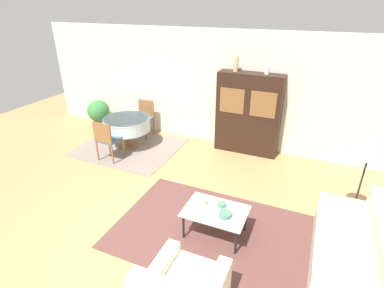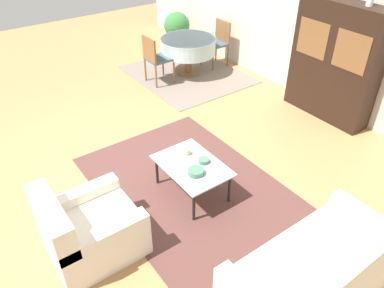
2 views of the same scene
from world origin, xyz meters
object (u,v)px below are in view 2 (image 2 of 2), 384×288
Objects in this scene: dining_chair_near at (155,57)px; potted_plant at (177,27)px; display_cabinet at (334,62)px; bowl_small at (204,161)px; armchair at (88,230)px; coffee_table at (192,167)px; couch at (319,275)px; bowl at (196,172)px; cup at (188,152)px; dining_chair_far at (218,40)px; dining_table at (188,46)px.

dining_chair_near is 2.03m from potted_plant.
display_cabinet is 2.87m from bowl_small.
armchair reaches higher than bowl_small.
potted_plant is at bearing 148.12° from coffee_table.
couch is at bearing 40.62° from armchair.
bowl_small is at bearing 88.34° from couch.
bowl_small is (-0.12, 0.21, -0.01)m from bowl.
display_cabinet is at bearing 91.75° from cup.
armchair is at bearing -42.56° from potted_plant.
dining_chair_far is at bearing -176.78° from display_cabinet.
cup is 0.40m from bowl.
dining_chair_near is (0.00, -0.76, -0.04)m from dining_table.
bowl_small is at bearing 92.37° from armchair.
cup is (2.76, -2.73, -0.06)m from dining_chair_far.
armchair is (-1.74, -1.49, -0.01)m from couch.
dining_chair_near is at bearing 156.70° from bowl.
armchair is 4.42m from display_cabinet.
cup is (2.76, -1.21, -0.06)m from dining_chair_near.
dining_chair_near is at bearing 156.42° from cup.
bowl_small is at bearing -32.29° from dining_table.
armchair is 0.84× the size of dining_table.
bowl is (0.06, 1.34, 0.17)m from armchair.
display_cabinet reaches higher than coffee_table.
couch is 2.16× the size of potted_plant.
bowl is at bearing 95.28° from couch.
cup is at bearing 135.33° from dining_chair_far.
armchair is 4.63m from dining_table.
display_cabinet is at bearing 95.62° from coffee_table.
dining_table is (-2.68, -0.91, -0.35)m from display_cabinet.
bowl is (3.13, -2.88, -0.06)m from dining_chair_far.
dining_table reaches higher than coffee_table.
dining_chair_near is (-2.68, -1.68, -0.39)m from display_cabinet.
couch is 6.78m from potted_plant.
dining_chair_near is at bearing 90.00° from dining_chair_far.
bowl is at bearing -21.35° from coffee_table.
potted_plant is (-4.10, -0.23, -0.47)m from display_cabinet.
couch reaches higher than cup.
dining_chair_near reaches higher than armchair.
couch is 5.21m from dining_table.
couch is 0.93× the size of display_cabinet.
potted_plant reaches higher than cup.
bowl is at bearing -23.30° from dining_chair_near.
bowl is at bearing -81.40° from display_cabinet.
dining_chair_far is at bearing 126.16° from armchair.
dining_chair_near is (-4.82, 1.19, 0.23)m from couch.
display_cabinet reaches higher than dining_chair_far.
armchair is at bearing 126.16° from dining_chair_far.
bowl_small is (3.01, -1.90, -0.11)m from dining_table.
dining_chair_far is (-2.97, 2.81, 0.14)m from coffee_table.
dining_chair_near is 1.15× the size of potted_plant.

